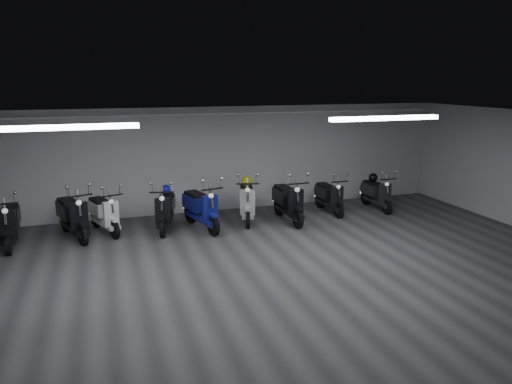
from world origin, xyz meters
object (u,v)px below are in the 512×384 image
object	(u,v)px
scooter_1	(72,209)
helmet_1	(246,181)
scooter_2	(104,207)
scooter_7	(288,195)
scooter_8	(330,191)
scooter_3	(165,203)
scooter_4	(201,202)
helmet_0	(373,178)
scooter_0	(9,216)
scooter_6	(247,195)
helmet_2	(166,190)
scooter_9	(377,189)

from	to	relation	value
scooter_1	helmet_1	distance (m)	4.19
scooter_2	scooter_7	xyz separation A→B (m)	(4.40, -0.47, 0.06)
scooter_8	scooter_3	bearing A→B (deg)	-179.79
scooter_2	helmet_1	bearing A→B (deg)	-18.42
scooter_3	scooter_8	distance (m)	4.35
scooter_4	scooter_2	bearing A→B (deg)	154.59
helmet_0	scooter_2	bearing A→B (deg)	-179.53
scooter_3	scooter_8	bearing A→B (deg)	16.22
scooter_8	helmet_1	world-z (taller)	scooter_8
scooter_1	scooter_2	world-z (taller)	scooter_1
scooter_0	scooter_6	world-z (taller)	scooter_6
scooter_1	helmet_2	distance (m)	2.14
scooter_3	scooter_6	world-z (taller)	scooter_6
scooter_8	helmet_1	distance (m)	2.29
scooter_6	scooter_8	world-z (taller)	scooter_6
scooter_9	scooter_1	bearing A→B (deg)	-179.77
scooter_2	scooter_4	world-z (taller)	scooter_4
scooter_2	helmet_2	distance (m)	1.48
scooter_2	helmet_1	xyz separation A→B (m)	(3.49, 0.15, 0.35)
scooter_6	helmet_2	world-z (taller)	scooter_6
scooter_3	helmet_1	distance (m)	2.16
scooter_2	scooter_6	xyz separation A→B (m)	(3.43, -0.09, 0.05)
scooter_0	scooter_1	xyz separation A→B (m)	(1.26, 0.12, 0.02)
scooter_0	scooter_3	bearing A→B (deg)	-1.61
scooter_8	helmet_2	distance (m)	4.30
scooter_1	scooter_7	bearing A→B (deg)	-22.82
scooter_4	helmet_2	distance (m)	0.90
scooter_2	scooter_6	distance (m)	3.43
helmet_1	scooter_9	bearing A→B (deg)	-4.97
scooter_3	scooter_8	world-z (taller)	scooter_3
scooter_3	helmet_1	xyz separation A→B (m)	(2.11, 0.35, 0.32)
scooter_3	helmet_0	xyz separation A→B (m)	(5.73, 0.25, 0.21)
scooter_0	scooter_3	world-z (taller)	scooter_0
scooter_6	helmet_0	size ratio (longest dim) A/B	7.39
scooter_8	scooter_7	bearing A→B (deg)	-164.87
scooter_7	scooter_8	xyz separation A→B (m)	(1.34, 0.40, -0.09)
scooter_3	helmet_0	world-z (taller)	scooter_3
scooter_1	scooter_9	xyz separation A→B (m)	(7.79, 0.03, -0.09)
helmet_1	helmet_2	xyz separation A→B (m)	(-2.05, -0.11, -0.05)
scooter_0	scooter_9	xyz separation A→B (m)	(9.05, 0.15, -0.07)
scooter_0	scooter_4	distance (m)	4.13
scooter_0	scooter_3	distance (m)	3.32
helmet_2	scooter_2	bearing A→B (deg)	-178.44
scooter_6	scooter_9	xyz separation A→B (m)	(3.69, -0.07, -0.08)
scooter_9	helmet_0	distance (m)	0.34
scooter_0	helmet_2	size ratio (longest dim) A/B	7.55
scooter_3	scooter_2	bearing A→B (deg)	-173.42
scooter_8	helmet_0	xyz separation A→B (m)	(1.38, 0.13, 0.26)
scooter_1	scooter_2	size ratio (longest dim) A/B	1.10
scooter_1	helmet_2	bearing A→B (deg)	-13.44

